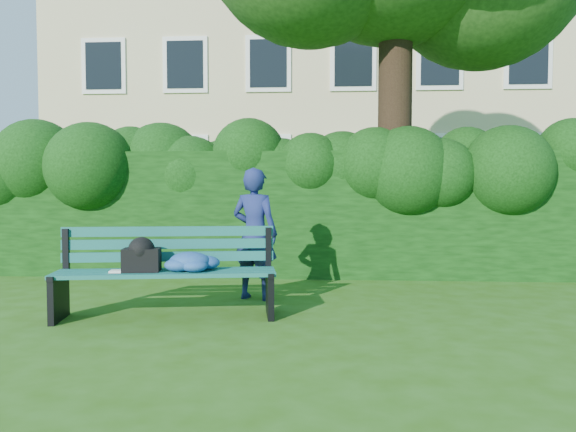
{
  "coord_description": "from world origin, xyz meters",
  "views": [
    {
      "loc": [
        0.46,
        -6.09,
        1.3
      ],
      "look_at": [
        0.0,
        0.6,
        0.95
      ],
      "focal_mm": 35.0,
      "sensor_mm": 36.0,
      "label": 1
    }
  ],
  "objects": [
    {
      "name": "hedge",
      "position": [
        0.0,
        2.2,
        0.9
      ],
      "size": [
        10.0,
        1.0,
        1.8
      ],
      "color": "black",
      "rests_on": "ground"
    },
    {
      "name": "man_reading",
      "position": [
        -0.36,
        0.31,
        0.76
      ],
      "size": [
        0.64,
        0.52,
        1.52
      ],
      "primitive_type": "imported",
      "rotation": [
        0.0,
        0.0,
        2.82
      ],
      "color": "navy",
      "rests_on": "ground"
    },
    {
      "name": "park_bench",
      "position": [
        -1.1,
        -0.64,
        0.5
      ],
      "size": [
        2.21,
        0.88,
        0.89
      ],
      "rotation": [
        0.0,
        0.0,
        0.16
      ],
      "color": "#0E4A41",
      "rests_on": "ground"
    },
    {
      "name": "ground",
      "position": [
        0.0,
        0.0,
        0.0
      ],
      "size": [
        80.0,
        80.0,
        0.0
      ],
      "primitive_type": "plane",
      "color": "#2C550F",
      "rests_on": "ground"
    },
    {
      "name": "apartment_building",
      "position": [
        -0.0,
        13.99,
        6.0
      ],
      "size": [
        16.0,
        8.08,
        12.0
      ],
      "color": "#C5B284",
      "rests_on": "ground"
    }
  ]
}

